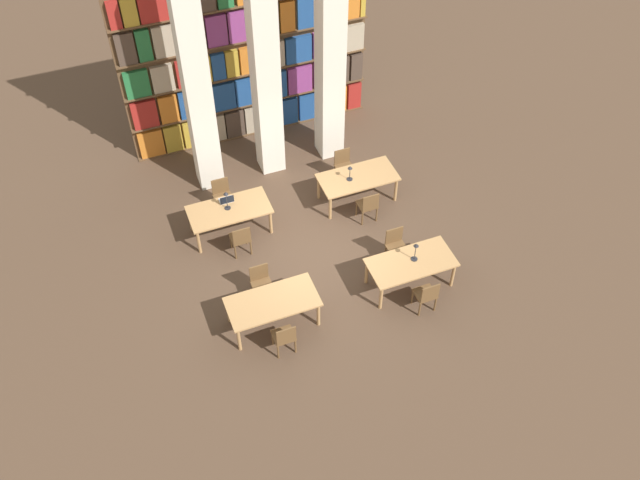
% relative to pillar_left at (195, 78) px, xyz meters
% --- Properties ---
extents(ground_plane, '(40.00, 40.00, 0.00)m').
position_rel_pillar_left_xyz_m(ground_plane, '(1.58, -3.27, -3.00)').
color(ground_plane, '#4C3828').
extents(bookshelf_bank, '(6.19, 0.35, 5.50)m').
position_rel_pillar_left_xyz_m(bookshelf_bank, '(1.58, 1.46, -0.35)').
color(bookshelf_bank, brown).
rests_on(bookshelf_bank, ground_plane).
extents(pillar_left, '(0.58, 0.58, 6.00)m').
position_rel_pillar_left_xyz_m(pillar_left, '(0.00, 0.00, 0.00)').
color(pillar_left, silver).
rests_on(pillar_left, ground_plane).
extents(pillar_center, '(0.58, 0.58, 6.00)m').
position_rel_pillar_left_xyz_m(pillar_center, '(1.58, 0.00, 0.00)').
color(pillar_center, silver).
rests_on(pillar_center, ground_plane).
extents(pillar_right, '(0.58, 0.58, 6.00)m').
position_rel_pillar_left_xyz_m(pillar_right, '(3.15, 0.00, 0.00)').
color(pillar_right, silver).
rests_on(pillar_right, ground_plane).
extents(reading_table_0, '(1.84, 0.90, 0.73)m').
position_rel_pillar_left_xyz_m(reading_table_0, '(0.07, -4.66, -2.35)').
color(reading_table_0, tan).
rests_on(reading_table_0, ground_plane).
extents(chair_0, '(0.42, 0.40, 0.89)m').
position_rel_pillar_left_xyz_m(chair_0, '(0.06, -5.40, -2.52)').
color(chair_0, brown).
rests_on(chair_0, ground_plane).
extents(chair_1, '(0.42, 0.40, 0.89)m').
position_rel_pillar_left_xyz_m(chair_1, '(0.06, -3.93, -2.52)').
color(chair_1, brown).
rests_on(chair_1, ground_plane).
extents(reading_table_1, '(1.84, 0.90, 0.73)m').
position_rel_pillar_left_xyz_m(reading_table_1, '(3.11, -4.74, -2.35)').
color(reading_table_1, tan).
rests_on(reading_table_1, ground_plane).
extents(chair_2, '(0.42, 0.40, 0.89)m').
position_rel_pillar_left_xyz_m(chair_2, '(3.12, -5.47, -2.52)').
color(chair_2, brown).
rests_on(chair_2, ground_plane).
extents(chair_3, '(0.42, 0.40, 0.89)m').
position_rel_pillar_left_xyz_m(chair_3, '(3.12, -4.00, -2.52)').
color(chair_3, brown).
rests_on(chair_3, ground_plane).
extents(desk_lamp_0, '(0.14, 0.14, 0.48)m').
position_rel_pillar_left_xyz_m(desk_lamp_0, '(3.20, -4.69, -1.95)').
color(desk_lamp_0, '#232328').
rests_on(desk_lamp_0, reading_table_1).
extents(reading_table_2, '(1.84, 0.90, 0.73)m').
position_rel_pillar_left_xyz_m(reading_table_2, '(-0.01, -1.85, -2.35)').
color(reading_table_2, tan).
rests_on(reading_table_2, ground_plane).
extents(chair_4, '(0.42, 0.40, 0.89)m').
position_rel_pillar_left_xyz_m(chair_4, '(0.03, -2.59, -2.52)').
color(chair_4, brown).
rests_on(chair_4, ground_plane).
extents(chair_5, '(0.42, 0.40, 0.89)m').
position_rel_pillar_left_xyz_m(chair_5, '(0.03, -1.12, -2.52)').
color(chair_5, brown).
rests_on(chair_5, ground_plane).
extents(desk_lamp_1, '(0.14, 0.14, 0.50)m').
position_rel_pillar_left_xyz_m(desk_lamp_1, '(-0.02, -1.82, -1.94)').
color(desk_lamp_1, '#232328').
rests_on(desk_lamp_1, reading_table_2).
extents(laptop, '(0.32, 0.22, 0.21)m').
position_rel_pillar_left_xyz_m(laptop, '(0.01, -1.60, -2.23)').
color(laptop, silver).
rests_on(laptop, reading_table_2).
extents(reading_table_3, '(1.84, 0.90, 0.73)m').
position_rel_pillar_left_xyz_m(reading_table_3, '(3.11, -1.92, -2.35)').
color(reading_table_3, tan).
rests_on(reading_table_3, ground_plane).
extents(chair_6, '(0.42, 0.40, 0.89)m').
position_rel_pillar_left_xyz_m(chair_6, '(3.06, -2.65, -2.52)').
color(chair_6, brown).
rests_on(chair_6, ground_plane).
extents(chair_7, '(0.42, 0.40, 0.89)m').
position_rel_pillar_left_xyz_m(chair_7, '(3.06, -1.18, -2.52)').
color(chair_7, brown).
rests_on(chair_7, ground_plane).
extents(desk_lamp_2, '(0.14, 0.14, 0.41)m').
position_rel_pillar_left_xyz_m(desk_lamp_2, '(2.89, -1.93, -2.00)').
color(desk_lamp_2, '#232328').
rests_on(desk_lamp_2, reading_table_3).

